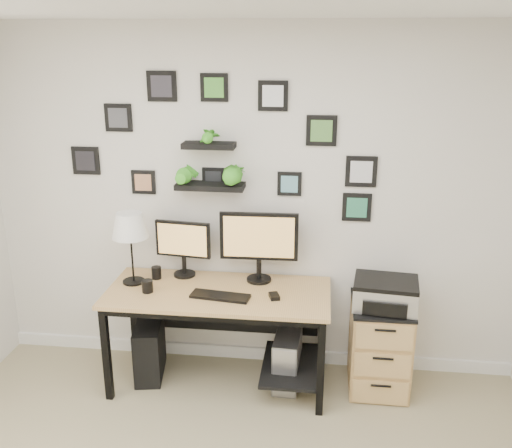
# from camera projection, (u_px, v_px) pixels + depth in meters

# --- Properties ---
(room) EXTENTS (4.00, 4.00, 4.00)m
(room) POSITION_uv_depth(u_px,v_px,m) (253.00, 353.00, 4.61)
(room) COLOR tan
(room) RESTS_ON ground
(desk) EXTENTS (1.60, 0.70, 0.75)m
(desk) POSITION_uv_depth(u_px,v_px,m) (224.00, 305.00, 4.15)
(desk) COLOR tan
(desk) RESTS_ON ground
(monitor_left) EXTENTS (0.42, 0.18, 0.43)m
(monitor_left) POSITION_uv_depth(u_px,v_px,m) (183.00, 244.00, 4.26)
(monitor_left) COLOR black
(monitor_left) RESTS_ON desk
(monitor_right) EXTENTS (0.57, 0.19, 0.53)m
(monitor_right) POSITION_uv_depth(u_px,v_px,m) (259.00, 241.00, 4.15)
(monitor_right) COLOR black
(monitor_right) RESTS_ON desk
(keyboard) EXTENTS (0.43, 0.19, 0.02)m
(keyboard) POSITION_uv_depth(u_px,v_px,m) (220.00, 296.00, 3.98)
(keyboard) COLOR black
(keyboard) RESTS_ON desk
(mouse) EXTENTS (0.09, 0.11, 0.03)m
(mouse) POSITION_uv_depth(u_px,v_px,m) (274.00, 296.00, 3.96)
(mouse) COLOR black
(mouse) RESTS_ON desk
(table_lamp) EXTENTS (0.26, 0.26, 0.54)m
(table_lamp) POSITION_uv_depth(u_px,v_px,m) (130.00, 227.00, 4.09)
(table_lamp) COLOR black
(table_lamp) RESTS_ON desk
(mug) EXTENTS (0.08, 0.08, 0.09)m
(mug) POSITION_uv_depth(u_px,v_px,m) (147.00, 286.00, 4.05)
(mug) COLOR black
(mug) RESTS_ON desk
(pen_cup) EXTENTS (0.07, 0.07, 0.09)m
(pen_cup) POSITION_uv_depth(u_px,v_px,m) (156.00, 273.00, 4.28)
(pen_cup) COLOR black
(pen_cup) RESTS_ON desk
(pc_tower_black) EXTENTS (0.26, 0.46, 0.43)m
(pc_tower_black) POSITION_uv_depth(u_px,v_px,m) (150.00, 349.00, 4.35)
(pc_tower_black) COLOR black
(pc_tower_black) RESTS_ON ground
(pc_tower_grey) EXTENTS (0.20, 0.42, 0.41)m
(pc_tower_grey) POSITION_uv_depth(u_px,v_px,m) (287.00, 359.00, 4.24)
(pc_tower_grey) COLOR gray
(pc_tower_grey) RESTS_ON ground
(file_cabinet) EXTENTS (0.43, 0.53, 0.67)m
(file_cabinet) POSITION_uv_depth(u_px,v_px,m) (379.00, 345.00, 4.16)
(file_cabinet) COLOR tan
(file_cabinet) RESTS_ON ground
(printer) EXTENTS (0.47, 0.39, 0.20)m
(printer) POSITION_uv_depth(u_px,v_px,m) (385.00, 294.00, 3.99)
(printer) COLOR silver
(printer) RESTS_ON file_cabinet
(wall_decor) EXTENTS (2.26, 0.18, 1.06)m
(wall_decor) POSITION_uv_depth(u_px,v_px,m) (218.00, 155.00, 4.08)
(wall_decor) COLOR black
(wall_decor) RESTS_ON ground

